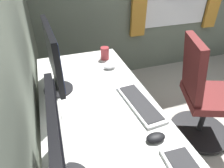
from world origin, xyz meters
TOP-DOWN VIEW (x-y plane):
  - desk at (0.31, 1.58)m, footprint 1.80×0.72m
  - drawer_pedestal at (0.52, 1.61)m, footprint 0.40×0.51m
  - monitor_primary at (-0.04, 1.84)m, footprint 0.51×0.20m
  - monitor_secondary at (0.67, 1.80)m, footprint 0.54×0.20m
  - keyboard_main at (0.34, 1.33)m, footprint 0.43×0.17m
  - mouse_main at (0.06, 1.38)m, footprint 0.06×0.10m
  - mouse_spare at (0.84, 1.37)m, footprint 0.06×0.10m
  - coffee_mug at (1.03, 1.36)m, footprint 0.11×0.07m
  - office_chair at (0.55, 0.61)m, footprint 0.56×0.61m

SIDE VIEW (x-z plane):
  - drawer_pedestal at x=0.52m, z-range 0.00..0.69m
  - office_chair at x=0.55m, z-range -0.03..0.94m
  - desk at x=0.31m, z-range 0.29..1.02m
  - keyboard_main at x=0.34m, z-range 0.73..0.75m
  - mouse_main at x=0.06m, z-range 0.73..0.76m
  - mouse_spare at x=0.84m, z-range 0.73..0.76m
  - coffee_mug at x=1.03m, z-range 0.73..0.84m
  - monitor_primary at x=-0.04m, z-range 0.76..1.16m
  - monitor_secondary at x=0.67m, z-range 0.76..1.21m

